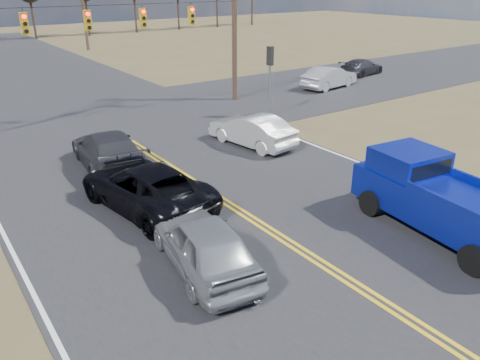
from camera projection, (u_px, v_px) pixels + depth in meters
ground at (349, 282)px, 12.14m from camera, size 160.00×160.00×0.00m
road_main at (169, 166)px, 19.60m from camera, size 14.00×120.00×0.02m
road_cross at (100, 122)px, 25.57m from camera, size 120.00×12.00×0.02m
signal_gantry at (100, 25)px, 23.67m from camera, size 19.60×4.83×10.00m
utility_poles at (95, 23)px, 22.75m from camera, size 19.60×58.32×10.00m
treeline at (40, 5)px, 29.99m from camera, size 87.00×117.80×7.40m
pickup_truck at (439, 199)px, 14.21m from camera, size 2.96×6.19×2.24m
silver_suv at (204, 244)px, 12.42m from camera, size 2.53×4.73×1.53m
black_suv at (146, 186)px, 15.82m from camera, size 3.35×5.85×1.54m
white_car_queue at (252, 130)px, 21.78m from camera, size 2.19×4.66×1.48m
dgrey_car_queue at (108, 150)px, 19.09m from camera, size 2.84×5.65×1.57m
cross_car_east_near at (329, 77)px, 33.28m from camera, size 2.33×4.87×1.54m
cross_car_east_far at (362, 67)px, 37.82m from camera, size 2.48×4.68×1.29m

